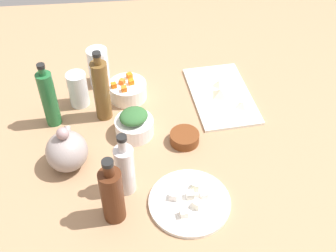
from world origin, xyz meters
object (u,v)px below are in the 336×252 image
object	(u,v)px
plate_tofu	(190,202)
drinking_glass_1	(99,67)
bottle_0	(112,194)
drinking_glass_0	(78,89)
bottle_3	(49,98)
cutting_board	(221,95)
bowl_greens	(134,127)
bottle_2	(101,90)
bottle_1	(125,168)
bowl_carrots	(128,91)
bowl_small_side	(184,138)
teapot	(67,151)

from	to	relation	value
plate_tofu	drinking_glass_1	distance (cm)	63.89
bottle_0	drinking_glass_0	world-z (taller)	bottle_0
bottle_3	drinking_glass_1	world-z (taller)	bottle_3
cutting_board	plate_tofu	world-z (taller)	plate_tofu
bottle_3	drinking_glass_1	distance (cm)	25.47
cutting_board	bowl_greens	size ratio (longest dim) A/B	2.75
bowl_greens	plate_tofu	bearing A→B (deg)	-154.58
cutting_board	drinking_glass_0	size ratio (longest dim) A/B	2.73
bottle_2	bottle_3	xyz separation A→B (cm)	(-1.56, 16.98, -0.90)
bottle_0	drinking_glass_1	xyz separation A→B (cm)	(59.98, 4.86, -2.14)
cutting_board	bottle_0	size ratio (longest dim) A/B	1.54
plate_tofu	bottle_1	size ratio (longest dim) A/B	1.08
bowl_carrots	bottle_0	bearing A→B (deg)	174.14
bowl_small_side	drinking_glass_0	xyz separation A→B (cm)	(22.58, 34.50, 4.60)
cutting_board	bowl_carrots	distance (cm)	33.77
bottle_2	drinking_glass_1	size ratio (longest dim) A/B	1.77
bottle_0	bottle_1	distance (cm)	9.84
plate_tofu	drinking_glass_0	xyz separation A→B (cm)	(46.94, 32.86, 5.76)
bowl_greens	bowl_carrots	xyz separation A→B (cm)	(18.88, 1.59, 0.20)
bowl_small_side	bottle_2	xyz separation A→B (cm)	(15.12, 25.79, 9.67)
bowl_carrots	bottle_2	xyz separation A→B (cm)	(-9.25, 8.37, 8.38)
plate_tofu	bowl_small_side	size ratio (longest dim) A/B	2.45
plate_tofu	bottle_2	bearing A→B (deg)	31.45
bottle_0	bottle_1	world-z (taller)	bottle_0
drinking_glass_0	teapot	bearing A→B (deg)	176.36
cutting_board	bowl_greens	xyz separation A→B (cm)	(-15.99, 31.96, 2.34)
drinking_glass_0	drinking_glass_1	xyz separation A→B (cm)	(11.10, -7.02, 0.96)
cutting_board	bottle_3	xyz separation A→B (cm)	(-7.92, 58.90, 10.03)
bowl_carrots	bottle_1	size ratio (longest dim) A/B	0.63
drinking_glass_0	bottle_3	bearing A→B (deg)	137.46
bottle_1	bowl_greens	bearing A→B (deg)	-8.24
bowl_carrots	drinking_glass_1	bearing A→B (deg)	47.22
bottle_2	cutting_board	bearing A→B (deg)	-81.37
bowl_small_side	teapot	distance (cm)	37.10
bowl_carrots	bottle_0	xyz separation A→B (cm)	(-50.67, 5.20, 6.42)
plate_tofu	bottle_3	distance (cm)	56.83
plate_tofu	teapot	bearing A→B (deg)	62.29
plate_tofu	bottle_0	bearing A→B (deg)	95.26
bowl_small_side	bottle_0	distance (cm)	35.54
bowl_small_side	bottle_3	bearing A→B (deg)	72.40
bowl_small_side	bottle_1	distance (cm)	26.61
drinking_glass_1	drinking_glass_0	bearing A→B (deg)	147.67
bowl_greens	drinking_glass_0	bearing A→B (deg)	47.55
plate_tofu	drinking_glass_0	size ratio (longest dim) A/B	1.82
bottle_3	bottle_1	bearing A→B (deg)	-142.37
bottle_0	drinking_glass_1	distance (cm)	60.21
bottle_0	bottle_3	xyz separation A→B (cm)	(39.86, 20.15, 1.06)
bowl_carrots	teapot	size ratio (longest dim) A/B	0.89
bowl_greens	bottle_0	size ratio (longest dim) A/B	0.56
drinking_glass_1	bowl_small_side	bearing A→B (deg)	-140.79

